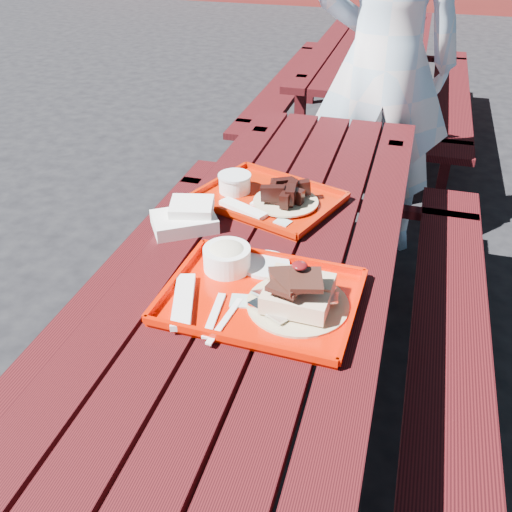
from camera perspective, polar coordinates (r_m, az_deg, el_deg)
name	(u,v)px	position (r m, az deg, el deg)	size (l,w,h in m)	color
ground	(267,418)	(2.21, 1.12, -15.92)	(60.00, 60.00, 0.00)	black
picnic_table_near	(269,299)	(1.83, 1.30, -4.34)	(1.41, 2.40, 0.75)	#400C0F
picnic_table_far	(370,69)	(4.36, 11.32, 17.83)	(1.41, 2.40, 0.75)	#400C0F
near_tray	(264,285)	(1.50, 0.78, -2.91)	(0.51, 0.43, 0.16)	red
far_tray	(265,196)	(1.97, 0.96, 6.01)	(0.54, 0.48, 0.08)	#B31A02
white_cloth	(186,218)	(1.83, -6.98, 3.84)	(0.24, 0.23, 0.08)	white
person	(384,63)	(2.90, 12.68, 18.31)	(0.70, 0.46, 1.93)	#BFE3FF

